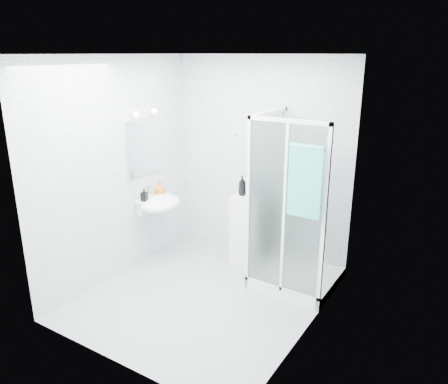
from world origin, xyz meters
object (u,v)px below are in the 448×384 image
Objects in this scene: wall_basin at (159,203)px; storage_cabinet at (249,230)px; shampoo_bottle_b at (256,187)px; shower_enclosure at (288,249)px; hand_towel at (305,180)px; shampoo_bottle_a at (242,186)px; soap_dispenser_orange at (160,188)px; soap_dispenser_black at (144,195)px.

storage_cabinet is (1.00, 0.56, -0.34)m from wall_basin.
shower_enclosure is at bearing -25.92° from shampoo_bottle_b.
shower_enclosure reaches higher than storage_cabinet.
shower_enclosure is 0.70m from storage_cabinet.
hand_towel reaches higher than shampoo_bottle_a.
shower_enclosure reaches higher than shampoo_bottle_a.
soap_dispenser_orange is at bearing -156.15° from shampoo_bottle_a.
storage_cabinet is at bearing 159.48° from shower_enclosure.
storage_cabinet is at bearing -144.70° from shampoo_bottle_b.
shampoo_bottle_b is (1.06, 0.60, 0.23)m from wall_basin.
shampoo_bottle_b is 1.28× the size of soap_dispenser_orange.
shower_enclosure is 2.71× the size of hand_towel.
wall_basin is at bearing 177.52° from hand_towel.
shampoo_bottle_b is at bearing 29.67° from wall_basin.
storage_cabinet is (-0.65, 0.25, 0.01)m from shower_enclosure.
soap_dispenser_orange is (-1.72, -0.20, 0.51)m from shower_enclosure.
shampoo_bottle_b reaches higher than wall_basin.
shower_enclosure is at bearing -15.71° from storage_cabinet.
soap_dispenser_orange reaches higher than soap_dispenser_black.
shower_enclosure is at bearing -16.59° from shampoo_bottle_a.
wall_basin is 1.08m from shampoo_bottle_a.
shampoo_bottle_b is 1.23m from soap_dispenser_orange.
soap_dispenser_black is at bearing -177.57° from hand_towel.
wall_basin is at bearing -149.08° from shampoo_bottle_a.
wall_basin reaches higher than storage_cabinet.
hand_towel is 1.20m from shampoo_bottle_b.
soap_dispenser_black is (-0.01, -0.28, -0.01)m from soap_dispenser_orange.
soap_dispenser_orange is at bearing -173.23° from shower_enclosure.
shampoo_bottle_b is at bearing 34.24° from soap_dispenser_black.
hand_towel is (0.31, -0.40, 0.98)m from shower_enclosure.
shampoo_bottle_a is 0.17m from shampoo_bottle_b.
shampoo_bottle_a reaches higher than shampoo_bottle_b.
shampoo_bottle_a is (0.90, 0.54, 0.24)m from wall_basin.
wall_basin is (-1.66, -0.32, 0.35)m from shower_enclosure.
storage_cabinet is 1.24× the size of hand_towel.
wall_basin is at bearing -150.33° from shampoo_bottle_b.
wall_basin is 0.24m from soap_dispenser_black.
soap_dispenser_black is (-0.08, -0.17, 0.15)m from wall_basin.
storage_cabinet is at bearing 22.84° from soap_dispenser_orange.
shampoo_bottle_a is at bearing 35.97° from soap_dispenser_black.
shower_enclosure is 12.12× the size of soap_dispenser_black.
shampoo_bottle_a reaches higher than storage_cabinet.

